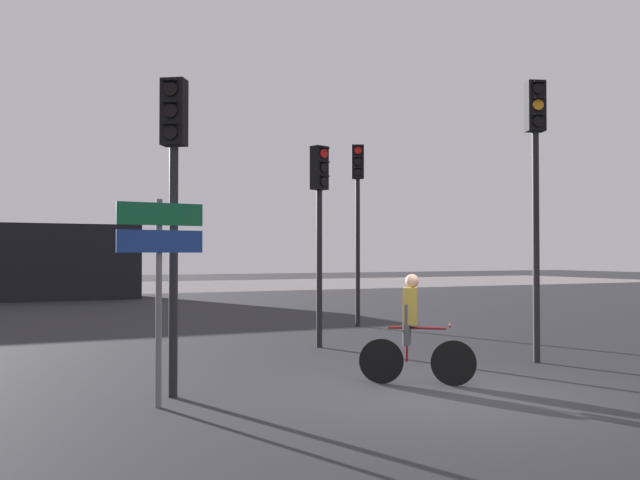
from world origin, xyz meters
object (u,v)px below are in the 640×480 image
traffic_light_center (319,207)px  cyclist (413,329)px  traffic_light_near_right (536,168)px  traffic_light_far_right (358,201)px  direction_sign_post (160,263)px  traffic_light_near_left (174,175)px

traffic_light_center → cyclist: size_ratio=2.56×
traffic_light_center → traffic_light_near_right: bearing=106.5°
traffic_light_near_right → cyclist: bearing=34.9°
traffic_light_near_right → traffic_light_far_right: traffic_light_near_right is taller
traffic_light_near_right → direction_sign_post: size_ratio=1.92×
traffic_light_near_left → direction_sign_post: traffic_light_near_left is taller
traffic_light_center → cyclist: bearing=63.0°
traffic_light_far_right → traffic_light_near_right: bearing=112.9°
traffic_light_far_right → direction_sign_post: traffic_light_far_right is taller
traffic_light_center → traffic_light_far_right: bearing=-148.5°
cyclist → direction_sign_post: bearing=-54.3°
traffic_light_near_right → cyclist: size_ratio=3.08×
traffic_light_near_left → direction_sign_post: 1.35m
traffic_light_near_left → direction_sign_post: (-0.32, -0.58, -1.18)m
traffic_light_near_right → traffic_light_near_left: (-6.54, -0.23, -0.46)m
traffic_light_far_right → cyclist: bearing=91.4°
traffic_light_center → traffic_light_near_left: size_ratio=0.97×
traffic_light_far_right → traffic_light_center: (-2.79, -3.44, -0.44)m
traffic_light_far_right → direction_sign_post: 10.64m
direction_sign_post → traffic_light_center: bearing=-140.2°
direction_sign_post → cyclist: 3.85m
traffic_light_near_right → traffic_light_center: 4.39m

